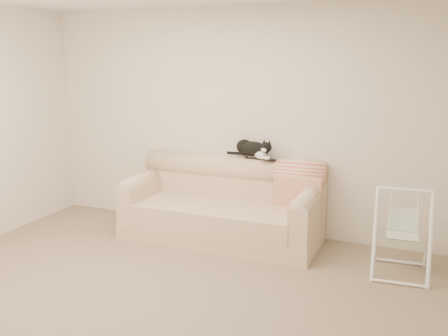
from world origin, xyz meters
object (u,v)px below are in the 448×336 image
at_px(sofa, 223,208).
at_px(remote_a, 253,158).
at_px(remote_b, 269,159).
at_px(baby_swing, 402,231).
at_px(tuxedo_cat, 253,149).

distance_m(sofa, remote_a, 0.66).
height_order(remote_b, baby_swing, remote_b).
distance_m(tuxedo_cat, baby_swing, 1.85).
height_order(sofa, baby_swing, sofa).
distance_m(remote_b, baby_swing, 1.63).
bearing_deg(sofa, remote_a, 41.90).
height_order(remote_a, remote_b, remote_a).
bearing_deg(tuxedo_cat, remote_a, -71.24).
relative_size(tuxedo_cat, baby_swing, 0.68).
bearing_deg(remote_b, tuxedo_cat, 170.58).
bearing_deg(remote_a, tuxedo_cat, 108.76).
xyz_separation_m(remote_a, remote_b, (0.19, -0.01, -0.00)).
bearing_deg(remote_b, baby_swing, -18.87).
height_order(tuxedo_cat, baby_swing, tuxedo_cat).
xyz_separation_m(remote_b, tuxedo_cat, (-0.20, 0.03, 0.10)).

